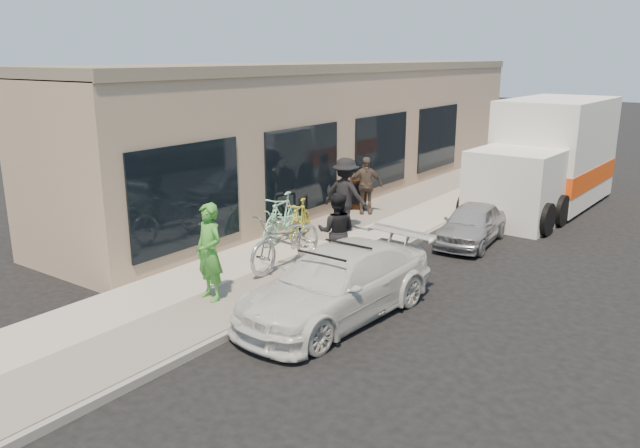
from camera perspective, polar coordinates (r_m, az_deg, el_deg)
The scene contains 17 objects.
ground at distance 11.54m, azimuth 0.28°, elevation -7.48°, with size 120.00×120.00×0.00m, color black.
sidewalk at distance 14.90m, azimuth 0.71°, elevation -1.88°, with size 3.00×34.00×0.15m, color #A9A398.
curb at distance 14.12m, azimuth 5.87°, elevation -2.99°, with size 0.12×34.00×0.13m, color gray.
storefront at distance 20.33m, azimuth 1.33°, elevation 8.60°, with size 3.60×20.00×4.22m.
bike_rack at distance 15.86m, azimuth -1.53°, elevation 1.35°, with size 0.23×0.57×0.84m.
sandwich_board at distance 17.92m, azimuth 3.36°, elevation 2.75°, with size 0.70×0.70×0.89m.
sedan_white at distance 10.87m, azimuth 1.55°, elevation -5.49°, with size 2.09×4.33×1.26m.
sedan_silver at distance 15.57m, azimuth 13.70°, elevation 0.02°, with size 1.16×2.89×0.99m, color #A1A2A7.
moving_truck at distance 19.85m, azimuth 20.09°, elevation 5.48°, with size 2.67×6.60×3.20m.
tandem_bike at distance 12.97m, azimuth -3.05°, elevation -1.48°, with size 0.78×2.22×1.17m, color #BABABC.
woman_rider at distance 11.34m, azimuth -10.08°, elevation -2.54°, with size 0.65×0.43×1.78m, color green.
man_standing at distance 12.75m, azimuth 1.53°, elevation -0.70°, with size 0.79×0.61×1.62m, color black.
cruiser_bike_a at distance 15.02m, azimuth -3.45°, elevation 0.69°, with size 0.52×1.82×1.10m, color #92DABD.
cruiser_bike_b at distance 14.78m, azimuth -3.25°, elevation -0.12°, with size 0.54×1.54×0.81m, color #92DABD.
cruiser_bike_c at distance 15.04m, azimuth -1.86°, elevation 0.42°, with size 0.44×1.56×0.94m, color gold.
bystander_a at distance 15.65m, azimuth 2.35°, elevation 2.72°, with size 1.19×0.69×1.85m, color black.
bystander_b at distance 17.42m, azimuth 4.18°, elevation 3.55°, with size 0.94×0.39×1.60m, color brown.
Camera 1 is at (6.17, -8.68, 4.44)m, focal length 35.00 mm.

